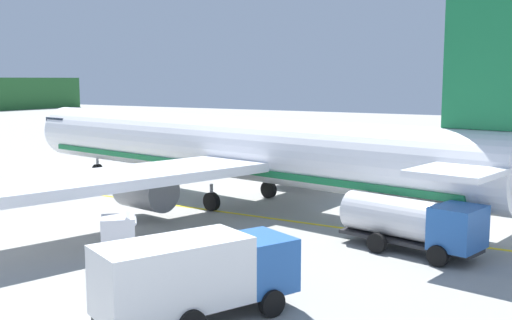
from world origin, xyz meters
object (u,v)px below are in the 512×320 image
(crew_marshaller, at_px, (400,183))
(service_truck_catering, at_px, (412,222))
(service_truck_baggage, at_px, (197,274))
(cargo_container_near, at_px, (119,237))
(airliner_foreground, at_px, (230,148))
(crew_loader_right, at_px, (459,207))
(crew_loader_left, at_px, (440,179))

(crew_marshaller, bearing_deg, service_truck_catering, -159.67)
(service_truck_baggage, distance_m, cargo_container_near, 7.98)
(service_truck_baggage, bearing_deg, crew_marshaller, 2.66)
(airliner_foreground, height_order, cargo_container_near, airliner_foreground)
(service_truck_catering, relative_size, crew_marshaller, 4.15)
(airliner_foreground, bearing_deg, crew_loader_right, -87.23)
(airliner_foreground, height_order, crew_loader_left, airliner_foreground)
(crew_marshaller, distance_m, crew_loader_left, 3.19)
(service_truck_baggage, xyz_separation_m, crew_loader_left, (26.12, -0.78, -0.56))
(crew_loader_right, bearing_deg, airliner_foreground, 92.77)
(crew_marshaller, bearing_deg, crew_loader_left, -36.05)
(airliner_foreground, relative_size, crew_loader_right, 23.19)
(airliner_foreground, xyz_separation_m, crew_loader_left, (9.80, -10.39, -2.41))
(service_truck_catering, bearing_deg, crew_marshaller, 20.33)
(service_truck_catering, distance_m, crew_marshaller, 13.22)
(crew_loader_left, bearing_deg, cargo_container_near, 160.78)
(service_truck_baggage, distance_m, service_truck_catering, 11.69)
(airliner_foreground, bearing_deg, service_truck_baggage, -149.51)
(service_truck_baggage, height_order, crew_loader_right, service_truck_baggage)
(crew_loader_right, bearing_deg, service_truck_baggage, 166.17)
(crew_loader_right, bearing_deg, service_truck_catering, 173.30)
(service_truck_baggage, distance_m, crew_marshaller, 23.57)
(cargo_container_near, distance_m, crew_loader_right, 17.32)
(crew_marshaller, bearing_deg, crew_loader_right, -141.14)
(crew_marshaller, xyz_separation_m, crew_loader_left, (2.58, -1.88, 0.03))
(cargo_container_near, relative_size, crew_loader_right, 1.27)
(cargo_container_near, xyz_separation_m, crew_marshaller, (19.76, -5.91, 0.03))
(service_truck_catering, bearing_deg, airliner_foreground, 68.46)
(service_truck_baggage, distance_m, crew_loader_right, 17.50)
(service_truck_catering, xyz_separation_m, crew_marshaller, (12.39, 4.59, -0.45))
(cargo_container_near, distance_m, crew_loader_left, 23.66)
(service_truck_catering, relative_size, crew_loader_left, 4.01)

